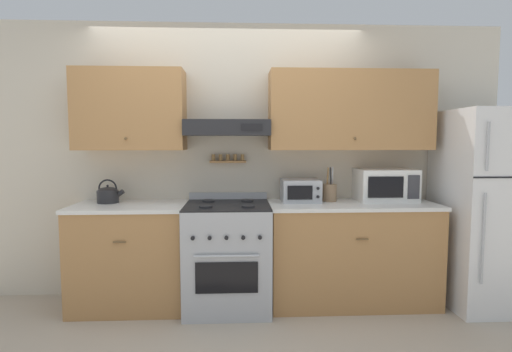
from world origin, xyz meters
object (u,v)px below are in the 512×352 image
at_px(tea_kettle, 108,194).
at_px(microwave, 385,185).
at_px(refrigerator, 490,208).
at_px(utensil_crock, 330,192).
at_px(stove_range, 228,256).
at_px(toaster_oven, 300,190).

height_order(tea_kettle, microwave, microwave).
bearing_deg(refrigerator, tea_kettle, 176.64).
height_order(tea_kettle, utensil_crock, utensil_crock).
bearing_deg(refrigerator, microwave, 165.99).
bearing_deg(stove_range, toaster_oven, 13.47).
height_order(refrigerator, tea_kettle, refrigerator).
distance_m(stove_range, tea_kettle, 1.20).
bearing_deg(toaster_oven, microwave, 1.41).
distance_m(tea_kettle, toaster_oven, 1.73).
bearing_deg(tea_kettle, utensil_crock, 0.00).
xyz_separation_m(refrigerator, utensil_crock, (-1.39, 0.20, 0.13)).
height_order(microwave, toaster_oven, microwave).
relative_size(refrigerator, tea_kettle, 7.14).
distance_m(microwave, toaster_oven, 0.80).
relative_size(microwave, utensil_crock, 1.67).
relative_size(refrigerator, toaster_oven, 5.06).
relative_size(tea_kettle, utensil_crock, 0.78).
xyz_separation_m(refrigerator, tea_kettle, (-3.40, 0.20, 0.12)).
bearing_deg(stove_range, microwave, 6.97).
xyz_separation_m(stove_range, toaster_oven, (0.66, 0.16, 0.55)).
relative_size(refrigerator, utensil_crock, 5.53).
height_order(utensil_crock, toaster_oven, utensil_crock).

